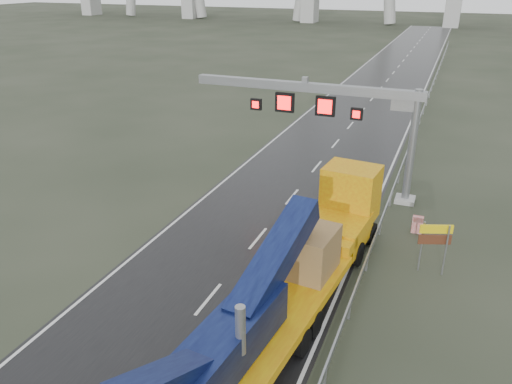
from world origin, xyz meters
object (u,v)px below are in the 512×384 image
at_px(sign_gantry, 336,108).
at_px(striped_barrier, 417,225).
at_px(exit_sign_pair, 435,239).
at_px(heavy_haul_truck, 292,273).

height_order(sign_gantry, striped_barrier, sign_gantry).
height_order(exit_sign_pair, striped_barrier, exit_sign_pair).
relative_size(heavy_haul_truck, exit_sign_pair, 8.04).
bearing_deg(heavy_haul_truck, striped_barrier, 71.46).
xyz_separation_m(exit_sign_pair, striped_barrier, (-1.00, 4.00, -1.36)).
bearing_deg(heavy_haul_truck, sign_gantry, 102.75).
bearing_deg(striped_barrier, exit_sign_pair, -77.04).
bearing_deg(exit_sign_pair, heavy_haul_truck, -154.38).
relative_size(sign_gantry, exit_sign_pair, 5.61).
xyz_separation_m(heavy_haul_truck, striped_barrier, (4.30, 9.43, -1.43)).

